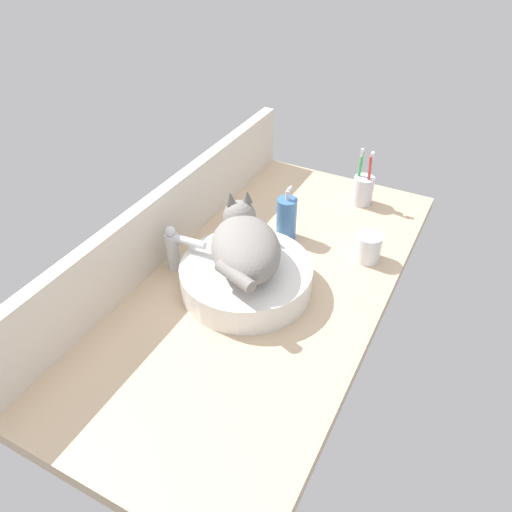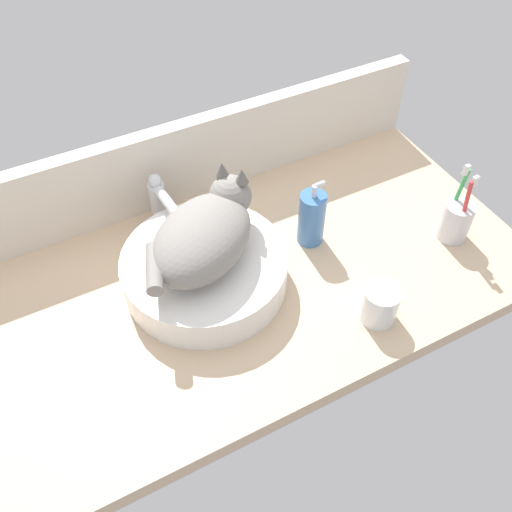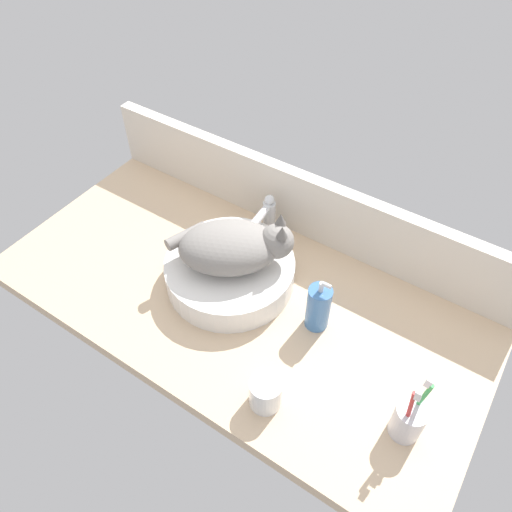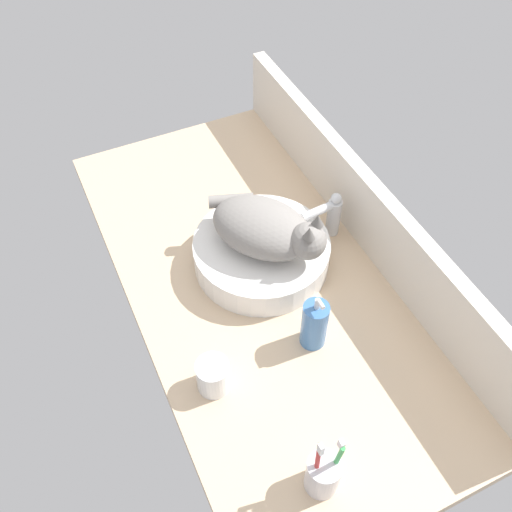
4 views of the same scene
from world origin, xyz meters
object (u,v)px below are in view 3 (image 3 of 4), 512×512
water_glass (266,394)px  soap_dispenser (318,307)px  sink_basin (230,271)px  faucet (267,215)px  cat (234,246)px  toothbrush_cup (408,420)px

water_glass → soap_dispenser: bearing=91.9°
sink_basin → faucet: faucet is taller
cat → faucet: cat is taller
soap_dispenser → sink_basin: bearing=-178.8°
sink_basin → faucet: size_ratio=2.48×
soap_dispenser → water_glass: size_ratio=2.02×
toothbrush_cup → water_glass: toothbrush_cup is taller
sink_basin → cat: (1.06, 0.87, 9.52)cm
toothbrush_cup → water_glass: bearing=-159.2°
soap_dispenser → toothbrush_cup: toothbrush_cup is taller
cat → water_glass: 36.85cm
faucet → water_glass: (27.99, -44.18, -3.86)cm
sink_basin → water_glass: bearing=-42.1°
sink_basin → toothbrush_cup: size_ratio=1.81×
cat → water_glass: size_ratio=3.77×
cat → faucet: bearing=97.6°
soap_dispenser → faucet: bearing=144.0°
sink_basin → soap_dispenser: 25.81cm
soap_dispenser → cat: bearing=179.3°
sink_basin → toothbrush_cup: bearing=-13.8°
cat → faucet: size_ratio=2.22×
faucet → soap_dispenser: size_ratio=0.84×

